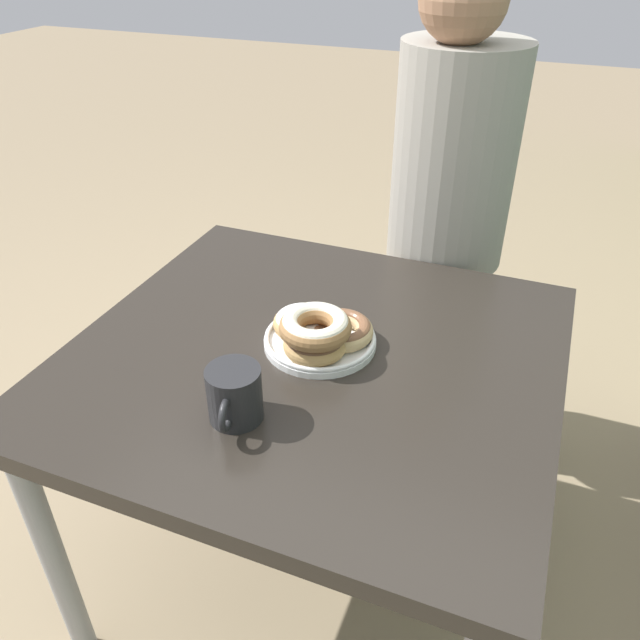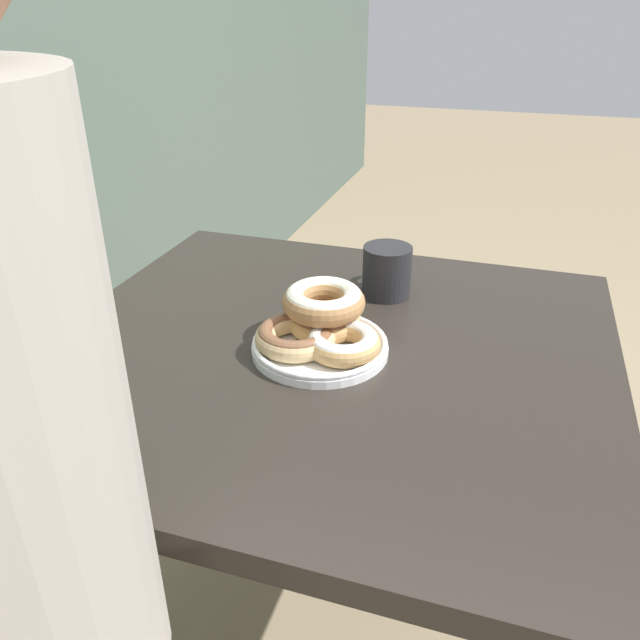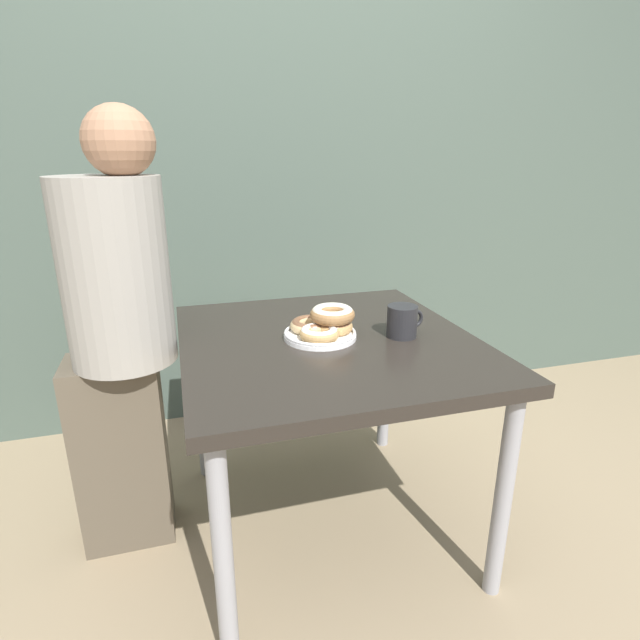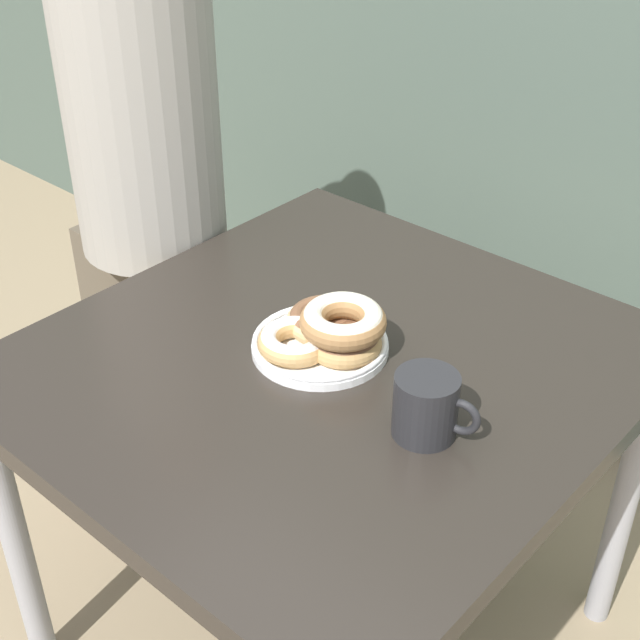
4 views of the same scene
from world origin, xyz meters
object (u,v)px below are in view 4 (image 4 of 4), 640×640
(donut_plate, at_px, (327,332))
(coffee_mug, at_px, (427,405))
(dining_table, at_px, (330,394))
(person_figure, at_px, (149,208))

(donut_plate, distance_m, coffee_mug, 0.25)
(coffee_mug, bearing_deg, donut_plate, 166.35)
(dining_table, bearing_deg, person_figure, 167.63)
(dining_table, xyz_separation_m, donut_plate, (-0.01, 0.01, 0.12))
(coffee_mug, height_order, person_figure, person_figure)
(dining_table, height_order, donut_plate, donut_plate)
(person_figure, bearing_deg, coffee_mug, -12.48)
(donut_plate, height_order, person_figure, person_figure)
(donut_plate, bearing_deg, person_figure, 167.98)
(donut_plate, height_order, coffee_mug, coffee_mug)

